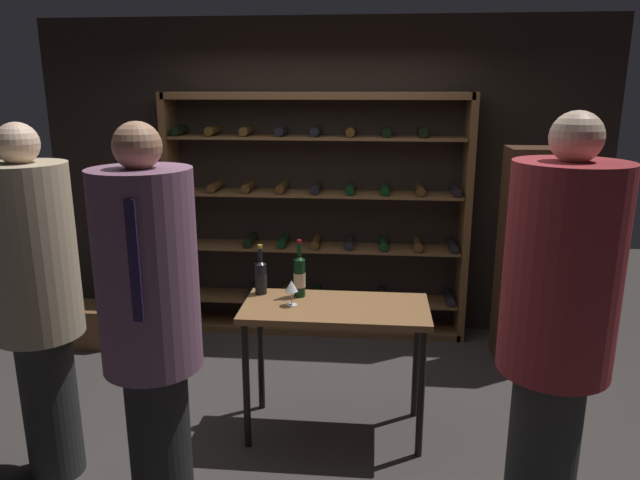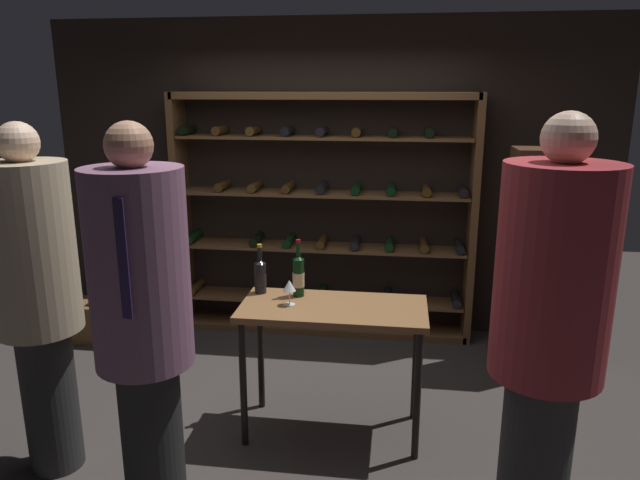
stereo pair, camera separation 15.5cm
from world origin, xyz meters
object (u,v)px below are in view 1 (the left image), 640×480
object	(u,v)px
display_cabinet	(528,257)
person_bystander_dark_jacket	(36,292)
wine_bottle_amber_reserve	(261,277)
wine_bottle_red_label	(299,276)
wine_glass_stemmed_right	(291,287)
wine_crate	(85,324)
tasting_table	(335,322)
person_bystander_red_print	(557,319)
person_guest_plum_blouse	(151,317)
wine_rack	(316,217)

from	to	relation	value
display_cabinet	person_bystander_dark_jacket	bearing A→B (deg)	-149.31
person_bystander_dark_jacket	wine_bottle_amber_reserve	xyz separation A→B (m)	(1.07, 0.75, -0.13)
wine_bottle_red_label	wine_glass_stemmed_right	bearing A→B (deg)	-99.36
person_bystander_dark_jacket	wine_crate	size ratio (longest dim) A/B	4.18
wine_bottle_red_label	wine_glass_stemmed_right	world-z (taller)	wine_bottle_red_label
tasting_table	person_bystander_red_print	xyz separation A→B (m)	(1.07, -0.81, 0.39)
person_guest_plum_blouse	display_cabinet	bearing A→B (deg)	54.13
wine_rack	person_bystander_red_print	distance (m)	2.78
wine_rack	person_bystander_dark_jacket	size ratio (longest dim) A/B	1.32
person_bystander_red_print	wine_glass_stemmed_right	size ratio (longest dim) A/B	12.89
person_bystander_dark_jacket	wine_bottle_red_label	world-z (taller)	person_bystander_dark_jacket
person_bystander_red_print	wine_crate	world-z (taller)	person_bystander_red_print
wine_rack	person_guest_plum_blouse	distance (m)	2.58
wine_bottle_amber_reserve	wine_bottle_red_label	world-z (taller)	wine_bottle_red_label
tasting_table	wine_bottle_red_label	distance (m)	0.38
wine_glass_stemmed_right	wine_rack	bearing A→B (deg)	90.46
wine_crate	wine_bottle_amber_reserve	bearing A→B (deg)	-28.80
person_bystander_red_print	wine_rack	bearing A→B (deg)	132.47
person_guest_plum_blouse	display_cabinet	distance (m)	3.12
tasting_table	person_bystander_dark_jacket	distance (m)	1.72
wine_rack	person_bystander_red_print	world-z (taller)	wine_rack
tasting_table	wine_bottle_amber_reserve	xyz separation A→B (m)	(-0.50, 0.17, 0.22)
person_bystander_dark_jacket	wine_bottle_amber_reserve	size ratio (longest dim) A/B	6.08
person_bystander_red_print	wine_glass_stemmed_right	distance (m)	1.56
wine_glass_stemmed_right	person_bystander_red_print	bearing A→B (deg)	-30.40
wine_crate	wine_bottle_red_label	size ratio (longest dim) A/B	1.28
wine_bottle_amber_reserve	wine_glass_stemmed_right	xyz separation A→B (m)	(0.23, -0.19, 0.00)
wine_rack	wine_glass_stemmed_right	size ratio (longest dim) A/B	16.36
wine_glass_stemmed_right	display_cabinet	bearing A→B (deg)	35.69
wine_crate	wine_bottle_amber_reserve	distance (m)	2.18
wine_rack	person_bystander_red_print	size ratio (longest dim) A/B	1.27
person_guest_plum_blouse	person_bystander_red_print	xyz separation A→B (m)	(1.88, 0.10, 0.02)
person_bystander_red_print	person_bystander_dark_jacket	bearing A→B (deg)	-171.60
wine_rack	wine_glass_stemmed_right	xyz separation A→B (m)	(0.01, -1.64, -0.09)
wine_glass_stemmed_right	person_guest_plum_blouse	bearing A→B (deg)	-121.47
person_bystander_red_print	wine_glass_stemmed_right	world-z (taller)	person_bystander_red_print
wine_bottle_red_label	wine_glass_stemmed_right	distance (m)	0.17
display_cabinet	wine_bottle_amber_reserve	world-z (taller)	display_cabinet
person_guest_plum_blouse	person_bystander_red_print	world-z (taller)	person_bystander_red_print
tasting_table	person_guest_plum_blouse	size ratio (longest dim) A/B	0.57
wine_rack	wine_crate	xyz separation A→B (m)	(-1.99, -0.47, -0.90)
wine_crate	wine_glass_stemmed_right	size ratio (longest dim) A/B	2.97
wine_bottle_amber_reserve	tasting_table	bearing A→B (deg)	-19.16
wine_crate	wine_bottle_red_label	bearing A→B (deg)	-26.22
wine_crate	wine_glass_stemmed_right	bearing A→B (deg)	-30.26
person_bystander_dark_jacket	wine_bottle_amber_reserve	bearing A→B (deg)	-88.84
wine_rack	tasting_table	size ratio (longest dim) A/B	2.29
wine_rack	tasting_table	bearing A→B (deg)	-80.04
wine_crate	person_bystander_dark_jacket	bearing A→B (deg)	-68.07
tasting_table	wine_bottle_red_label	world-z (taller)	wine_bottle_red_label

